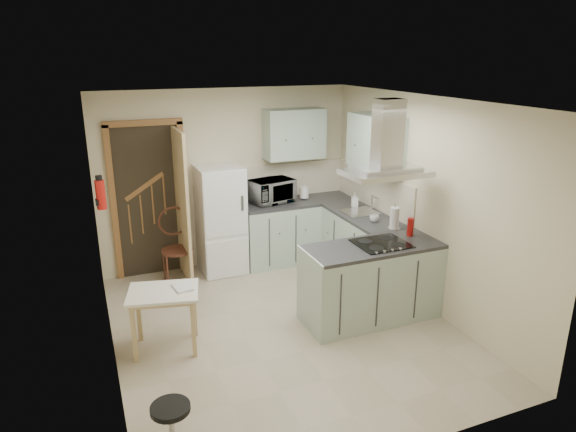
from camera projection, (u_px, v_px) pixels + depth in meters
name	position (u px, v px, depth m)	size (l,w,h in m)	color
floor	(283.00, 327.00, 5.79)	(4.20, 4.20, 0.00)	tan
ceiling	(282.00, 101.00, 5.02)	(4.20, 4.20, 0.00)	silver
back_wall	(228.00, 178.00, 7.26)	(3.60, 3.60, 0.00)	beige
left_wall	(102.00, 245.00, 4.75)	(4.20, 4.20, 0.00)	beige
right_wall	(424.00, 203.00, 6.06)	(4.20, 4.20, 0.00)	beige
doorway	(150.00, 201.00, 6.89)	(1.10, 0.12, 2.10)	brown
fridge	(221.00, 220.00, 7.07)	(0.60, 0.60, 1.50)	white
counter_back	(279.00, 232.00, 7.48)	(1.08, 0.60, 0.90)	#9EB2A0
counter_right	(352.00, 239.00, 7.18)	(0.60, 1.95, 0.90)	#9EB2A0
splashback	(290.00, 179.00, 7.62)	(1.68, 0.02, 0.50)	beige
wall_cabinet_back	(294.00, 134.00, 7.26)	(0.85, 0.35, 0.70)	#9EB2A0
wall_cabinet_right	(376.00, 143.00, 6.56)	(0.35, 0.90, 0.70)	#9EB2A0
peninsula	(372.00, 282.00, 5.86)	(1.55, 0.65, 0.90)	#9EB2A0
hob	(381.00, 243.00, 5.76)	(0.58, 0.50, 0.01)	black
extractor_hood	(386.00, 173.00, 5.51)	(0.90, 0.55, 0.10)	silver
sink	(360.00, 212.00, 6.89)	(0.45, 0.40, 0.01)	silver
fire_extinguisher	(101.00, 195.00, 5.49)	(0.10, 0.10, 0.32)	#B2140F
drop_leaf_table	(165.00, 320.00, 5.28)	(0.70, 0.52, 0.66)	#DEC388
bentwood_chair	(177.00, 250.00, 6.75)	(0.41, 0.41, 0.93)	#51361B
stool	(172.00, 428.00, 3.94)	(0.31, 0.31, 0.41)	black
microwave	(272.00, 191.00, 7.31)	(0.60, 0.40, 0.33)	black
kettle	(304.00, 192.00, 7.50)	(0.13, 0.13, 0.19)	white
cereal_box	(288.00, 190.00, 7.45)	(0.08, 0.19, 0.29)	#D15118
soap_bottle	(355.00, 200.00, 7.12)	(0.09, 0.09, 0.19)	#A8A6B2
paper_towel	(394.00, 218.00, 6.21)	(0.11, 0.11, 0.28)	silver
cup	(374.00, 218.00, 6.50)	(0.12, 0.12, 0.09)	silver
red_bottle	(410.00, 227.00, 5.99)	(0.07, 0.07, 0.21)	#9E100D
book	(174.00, 285.00, 5.19)	(0.17, 0.24, 0.11)	brown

